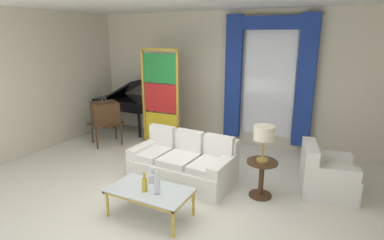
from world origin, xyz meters
name	(u,v)px	position (x,y,z in m)	size (l,w,h in m)	color
ground_plane	(167,198)	(0.00, 0.00, 0.00)	(16.00, 16.00, 0.00)	silver
wall_rear	(235,79)	(0.00, 3.06, 1.50)	(8.00, 0.12, 3.00)	beige
wall_left	(33,83)	(-3.66, 0.60, 1.50)	(0.12, 7.00, 3.00)	beige
curtained_window	(268,71)	(0.78, 2.89, 1.74)	(2.00, 0.17, 2.70)	white
couch_white_long	(185,163)	(-0.07, 0.70, 0.30)	(1.80, 1.01, 0.86)	white
coffee_table	(150,192)	(0.05, -0.53, 0.37)	(1.14, 0.65, 0.41)	silver
bottle_blue_decanter	(157,184)	(0.20, -0.59, 0.54)	(0.08, 0.08, 0.33)	silver
bottle_crystal_tall	(145,184)	(0.01, -0.60, 0.52)	(0.08, 0.08, 0.29)	gold
bottle_amber_squat	(153,177)	(-0.05, -0.31, 0.49)	(0.14, 0.14, 0.23)	silver
vintage_tv	(105,114)	(-2.57, 1.53, 0.73)	(0.75, 0.77, 1.35)	#472D19
armchair_white	(324,176)	(2.16, 1.32, 0.29)	(0.97, 0.96, 0.80)	white
stained_glass_divider	(160,100)	(-1.41, 2.07, 1.06)	(0.95, 0.05, 2.20)	gold
peacock_figurine	(172,143)	(-0.94, 1.76, 0.22)	(0.44, 0.60, 0.50)	beige
round_side_table	(261,175)	(1.29, 0.72, 0.36)	(0.48, 0.48, 0.59)	#472D19
table_lamp_brass	(264,135)	(1.29, 0.72, 1.03)	(0.32, 0.32, 0.57)	#B29338
grand_piano	(129,101)	(-2.74, 2.63, 0.80)	(1.50, 1.10, 1.40)	black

